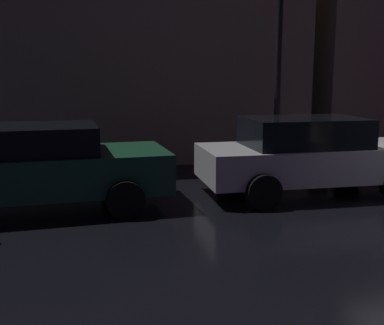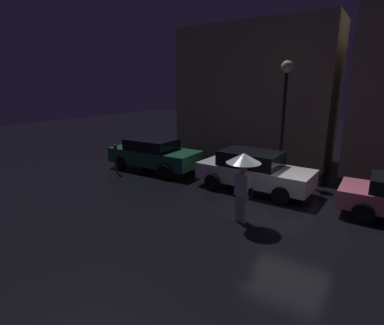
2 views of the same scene
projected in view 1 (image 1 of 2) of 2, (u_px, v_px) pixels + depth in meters
building_facade_left at (154, 31)px, 13.18m from camera, size 8.12×3.00×6.95m
parked_car_green at (38, 166)px, 8.26m from camera, size 4.40×2.03×1.47m
parked_car_white at (309, 155)px, 9.37m from camera, size 4.34×1.96×1.50m
street_lamp_near at (280, 16)px, 11.10m from camera, size 0.49×0.49×4.90m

